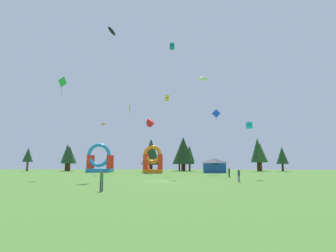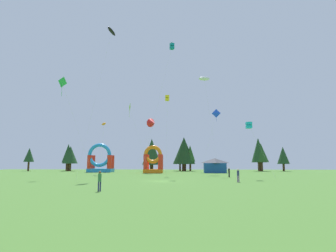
{
  "view_description": "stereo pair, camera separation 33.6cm",
  "coord_description": "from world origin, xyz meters",
  "px_view_note": "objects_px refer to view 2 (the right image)",
  "views": [
    {
      "loc": [
        2.08,
        -37.13,
        2.5
      ],
      "look_at": [
        0.0,
        13.15,
        9.22
      ],
      "focal_mm": 29.15,
      "sensor_mm": 36.0,
      "label": 1
    },
    {
      "loc": [
        2.41,
        -37.11,
        2.5
      ],
      "look_at": [
        0.0,
        13.15,
        9.22
      ],
      "focal_mm": 29.15,
      "sensor_mm": 36.0,
      "label": 2
    }
  ],
  "objects_px": {
    "kite_lime_diamond": "(129,107)",
    "kite_black_parafoil": "(112,32)",
    "kite_orange_parafoil": "(104,124)",
    "kite_cyan_box": "(249,125)",
    "kite_teal_box": "(172,47)",
    "festival_tent": "(215,166)",
    "inflatable_yellow_castle": "(153,162)",
    "kite_yellow_box": "(167,98)",
    "inflatable_orange_dome": "(100,162)",
    "kite_red_delta": "(153,123)",
    "person_midfield": "(100,179)",
    "kite_white_parafoil": "(204,79)",
    "kite_blue_diamond": "(216,114)",
    "kite_green_diamond": "(62,83)",
    "person_near_camera": "(229,171)",
    "person_left_edge": "(238,174)"
  },
  "relations": [
    {
      "from": "kite_teal_box",
      "to": "inflatable_yellow_castle",
      "type": "xyz_separation_m",
      "value": [
        -4.96,
        14.99,
        -22.06
      ]
    },
    {
      "from": "kite_white_parafoil",
      "to": "person_near_camera",
      "type": "bearing_deg",
      "value": -81.0
    },
    {
      "from": "kite_black_parafoil",
      "to": "kite_green_diamond",
      "type": "xyz_separation_m",
      "value": [
        -7.78,
        -1.09,
        -9.34
      ]
    },
    {
      "from": "kite_black_parafoil",
      "to": "kite_blue_diamond",
      "type": "distance_m",
      "value": 23.52
    },
    {
      "from": "kite_orange_parafoil",
      "to": "kite_blue_diamond",
      "type": "distance_m",
      "value": 23.85
    },
    {
      "from": "kite_orange_parafoil",
      "to": "kite_cyan_box",
      "type": "height_order",
      "value": "kite_orange_parafoil"
    },
    {
      "from": "kite_blue_diamond",
      "to": "inflatable_yellow_castle",
      "type": "bearing_deg",
      "value": 130.64
    },
    {
      "from": "kite_white_parafoil",
      "to": "kite_cyan_box",
      "type": "xyz_separation_m",
      "value": [
        4.96,
        -20.27,
        -13.91
      ]
    },
    {
      "from": "inflatable_yellow_castle",
      "to": "inflatable_orange_dome",
      "type": "height_order",
      "value": "inflatable_orange_dome"
    },
    {
      "from": "kite_yellow_box",
      "to": "inflatable_orange_dome",
      "type": "bearing_deg",
      "value": 137.39
    },
    {
      "from": "kite_cyan_box",
      "to": "kite_white_parafoil",
      "type": "bearing_deg",
      "value": 103.73
    },
    {
      "from": "kite_orange_parafoil",
      "to": "person_left_edge",
      "type": "relative_size",
      "value": 6.51
    },
    {
      "from": "kite_blue_diamond",
      "to": "person_near_camera",
      "type": "xyz_separation_m",
      "value": [
        1.61,
        -2.6,
        -10.33
      ]
    },
    {
      "from": "kite_white_parafoil",
      "to": "kite_green_diamond",
      "type": "relative_size",
      "value": 1.4
    },
    {
      "from": "kite_orange_parafoil",
      "to": "kite_cyan_box",
      "type": "xyz_separation_m",
      "value": [
        26.9,
        -14.05,
        -2.37
      ]
    },
    {
      "from": "kite_lime_diamond",
      "to": "person_left_edge",
      "type": "height_order",
      "value": "kite_lime_diamond"
    },
    {
      "from": "person_near_camera",
      "to": "kite_teal_box",
      "type": "bearing_deg",
      "value": -140.68
    },
    {
      "from": "kite_green_diamond",
      "to": "person_midfield",
      "type": "distance_m",
      "value": 27.04
    },
    {
      "from": "kite_orange_parafoil",
      "to": "inflatable_orange_dome",
      "type": "height_order",
      "value": "kite_orange_parafoil"
    },
    {
      "from": "kite_red_delta",
      "to": "kite_green_diamond",
      "type": "distance_m",
      "value": 26.08
    },
    {
      "from": "kite_blue_diamond",
      "to": "kite_orange_parafoil",
      "type": "bearing_deg",
      "value": 163.27
    },
    {
      "from": "kite_orange_parafoil",
      "to": "kite_red_delta",
      "type": "bearing_deg",
      "value": 42.97
    },
    {
      "from": "kite_teal_box",
      "to": "festival_tent",
      "type": "distance_m",
      "value": 29.69
    },
    {
      "from": "festival_tent",
      "to": "kite_orange_parafoil",
      "type": "bearing_deg",
      "value": -158.25
    },
    {
      "from": "kite_green_diamond",
      "to": "kite_orange_parafoil",
      "type": "bearing_deg",
      "value": 76.47
    },
    {
      "from": "kite_cyan_box",
      "to": "festival_tent",
      "type": "relative_size",
      "value": 1.72
    },
    {
      "from": "kite_red_delta",
      "to": "kite_cyan_box",
      "type": "bearing_deg",
      "value": -52.66
    },
    {
      "from": "kite_cyan_box",
      "to": "kite_blue_diamond",
      "type": "relative_size",
      "value": 0.73
    },
    {
      "from": "person_left_edge",
      "to": "person_near_camera",
      "type": "bearing_deg",
      "value": -92.68
    },
    {
      "from": "kite_orange_parafoil",
      "to": "kite_cyan_box",
      "type": "relative_size",
      "value": 1.26
    },
    {
      "from": "inflatable_orange_dome",
      "to": "kite_cyan_box",
      "type": "bearing_deg",
      "value": -40.79
    },
    {
      "from": "inflatable_orange_dome",
      "to": "kite_yellow_box",
      "type": "bearing_deg",
      "value": -42.61
    },
    {
      "from": "kite_red_delta",
      "to": "kite_teal_box",
      "type": "bearing_deg",
      "value": -71.19
    },
    {
      "from": "kite_red_delta",
      "to": "person_left_edge",
      "type": "height_order",
      "value": "kite_red_delta"
    },
    {
      "from": "kite_teal_box",
      "to": "kite_lime_diamond",
      "type": "distance_m",
      "value": 15.77
    },
    {
      "from": "kite_lime_diamond",
      "to": "inflatable_yellow_castle",
      "type": "height_order",
      "value": "kite_lime_diamond"
    },
    {
      "from": "kite_white_parafoil",
      "to": "kite_yellow_box",
      "type": "distance_m",
      "value": 14.66
    },
    {
      "from": "kite_lime_diamond",
      "to": "festival_tent",
      "type": "bearing_deg",
      "value": 25.52
    },
    {
      "from": "kite_black_parafoil",
      "to": "inflatable_orange_dome",
      "type": "xyz_separation_m",
      "value": [
        -8.84,
        25.49,
        -22.19
      ]
    },
    {
      "from": "kite_lime_diamond",
      "to": "kite_black_parafoil",
      "type": "xyz_separation_m",
      "value": [
        -0.76,
        -13.16,
        10.68
      ]
    },
    {
      "from": "kite_white_parafoil",
      "to": "person_midfield",
      "type": "distance_m",
      "value": 46.06
    },
    {
      "from": "kite_lime_diamond",
      "to": "kite_white_parafoil",
      "type": "bearing_deg",
      "value": 18.64
    },
    {
      "from": "person_left_edge",
      "to": "festival_tent",
      "type": "height_order",
      "value": "festival_tent"
    },
    {
      "from": "kite_teal_box",
      "to": "kite_red_delta",
      "type": "relative_size",
      "value": 1.91
    },
    {
      "from": "kite_yellow_box",
      "to": "person_midfield",
      "type": "distance_m",
      "value": 32.59
    },
    {
      "from": "kite_yellow_box",
      "to": "kite_orange_parafoil",
      "type": "bearing_deg",
      "value": 165.04
    },
    {
      "from": "kite_teal_box",
      "to": "festival_tent",
      "type": "height_order",
      "value": "kite_teal_box"
    },
    {
      "from": "person_midfield",
      "to": "inflatable_yellow_castle",
      "type": "height_order",
      "value": "inflatable_yellow_castle"
    },
    {
      "from": "kite_red_delta",
      "to": "kite_white_parafoil",
      "type": "xyz_separation_m",
      "value": [
        12.49,
        -2.59,
        10.14
      ]
    },
    {
      "from": "kite_white_parafoil",
      "to": "festival_tent",
      "type": "xyz_separation_m",
      "value": [
        2.44,
        3.5,
        -20.38
      ]
    }
  ]
}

